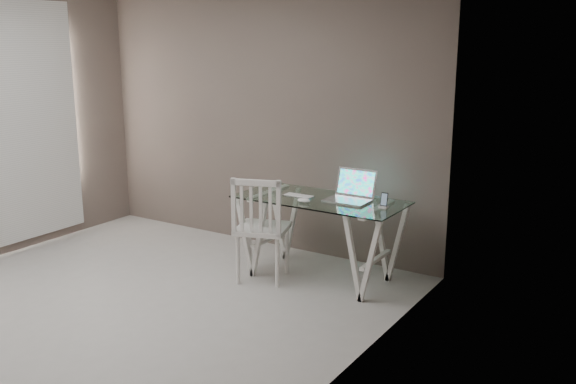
% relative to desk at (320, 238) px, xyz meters
% --- Properties ---
extents(room, '(4.50, 4.52, 2.71)m').
position_rel_desk_xyz_m(room, '(-1.10, -1.63, 1.33)').
color(room, '#AAA8A3').
rests_on(room, ground).
extents(desk, '(1.50, 0.70, 0.75)m').
position_rel_desk_xyz_m(desk, '(0.00, 0.00, 0.00)').
color(desk, silver).
rests_on(desk, ground).
extents(chair, '(0.56, 0.56, 0.97)m').
position_rel_desk_xyz_m(chair, '(-0.41, -0.36, 0.15)').
color(chair, silver).
rests_on(chair, ground).
extents(laptop, '(0.38, 0.34, 0.26)m').
position_rel_desk_xyz_m(laptop, '(0.25, 0.11, 0.43)').
color(laptop, silver).
rests_on(laptop, desk).
extents(keyboard, '(0.28, 0.12, 0.01)m').
position_rel_desk_xyz_m(keyboard, '(-0.21, -0.02, 0.37)').
color(keyboard, silver).
rests_on(keyboard, desk).
extents(mouse, '(0.12, 0.07, 0.04)m').
position_rel_desk_xyz_m(mouse, '(-0.06, -0.19, 0.38)').
color(mouse, white).
rests_on(mouse, desk).
extents(phone_dock, '(0.07, 0.07, 0.13)m').
position_rel_desk_xyz_m(phone_dock, '(0.60, 0.02, 0.40)').
color(phone_dock, white).
rests_on(phone_dock, desk).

